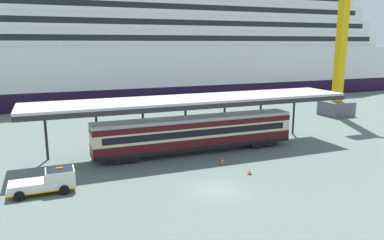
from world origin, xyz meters
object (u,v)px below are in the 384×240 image
object	(u,v)px
train_carriage	(196,133)
dockside_crane	(349,15)
cruise_ship	(143,47)
service_truck	(48,181)
traffic_cone_near	(250,171)
traffic_cone_mid	(222,161)

from	to	relation	value
train_carriage	dockside_crane	bearing A→B (deg)	20.26
cruise_ship	service_truck	size ratio (longest dim) A/B	24.18
train_carriage	dockside_crane	xyz separation A→B (m)	(31.55, 11.65, 14.24)
cruise_ship	traffic_cone_near	size ratio (longest dim) A/B	193.77
cruise_ship	dockside_crane	size ratio (longest dim) A/B	2.29
cruise_ship	traffic_cone_mid	xyz separation A→B (m)	(-4.60, -49.88, -10.84)
traffic_cone_mid	dockside_crane	xyz separation A→B (m)	(30.67, 16.55, 16.18)
traffic_cone_mid	dockside_crane	distance (m)	38.42
traffic_cone_near	dockside_crane	size ratio (longest dim) A/B	0.01
traffic_cone_mid	cruise_ship	bearing A→B (deg)	84.73
service_truck	dockside_crane	xyz separation A→B (m)	(47.08, 17.62, 15.56)
service_truck	dockside_crane	size ratio (longest dim) A/B	0.09
cruise_ship	dockside_crane	distance (m)	42.65
traffic_cone_near	cruise_ship	bearing A→B (deg)	86.29
cruise_ship	service_truck	world-z (taller)	cruise_ship
service_truck	traffic_cone_mid	size ratio (longest dim) A/B	6.93
train_carriage	dockside_crane	world-z (taller)	dockside_crane
dockside_crane	train_carriage	bearing A→B (deg)	-159.74
traffic_cone_near	dockside_crane	xyz separation A→B (m)	(29.53, 20.04, 16.23)
train_carriage	traffic_cone_mid	size ratio (longest dim) A/B	30.31
cruise_ship	traffic_cone_mid	size ratio (longest dim) A/B	167.64
service_truck	dockside_crane	distance (m)	52.62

